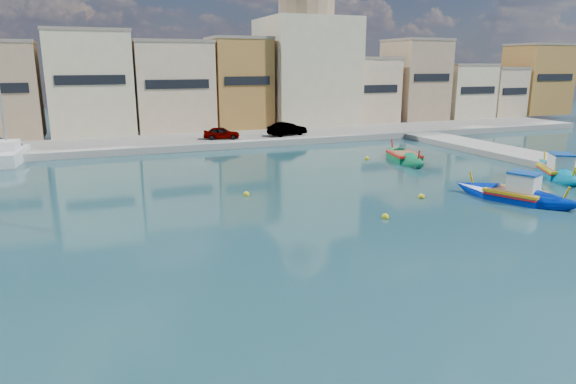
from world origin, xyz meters
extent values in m
plane|color=#123537|center=(0.00, 0.00, 0.00)|extent=(160.00, 160.00, 0.00)
cube|color=gray|center=(0.00, 32.00, 0.30)|extent=(80.00, 8.00, 0.60)
cube|color=tan|center=(-21.91, 39.16, 4.97)|extent=(6.90, 6.32, 8.74)
cube|color=beige|center=(-13.86, 39.12, 5.55)|extent=(7.88, 6.24, 9.89)
cube|color=gray|center=(-13.86, 39.12, 10.64)|extent=(8.04, 6.37, 0.30)
cube|color=black|center=(-13.86, 35.95, 6.04)|extent=(6.30, 0.10, 0.90)
cube|color=#CFB38F|center=(-5.74, 39.72, 5.09)|extent=(7.88, 7.44, 8.99)
cube|color=gray|center=(-5.74, 39.72, 9.74)|extent=(8.04, 7.59, 0.30)
cube|color=black|center=(-5.74, 35.95, 5.54)|extent=(6.30, 0.10, 0.90)
cube|color=#B17B37|center=(1.54, 39.07, 5.31)|extent=(6.17, 6.13, 9.43)
cube|color=gray|center=(1.54, 39.07, 10.18)|extent=(6.29, 6.26, 0.30)
cube|color=black|center=(1.54, 35.95, 5.78)|extent=(4.93, 0.10, 0.90)
cube|color=tan|center=(9.05, 39.85, 3.63)|extent=(7.31, 7.69, 6.05)
cube|color=gray|center=(9.05, 39.85, 6.80)|extent=(7.46, 7.85, 0.30)
cube|color=black|center=(9.05, 35.95, 3.93)|extent=(5.85, 0.10, 0.90)
cube|color=#CFB38F|center=(17.02, 39.65, 4.31)|extent=(7.54, 7.30, 7.41)
cube|color=gray|center=(17.02, 39.65, 8.16)|extent=(7.69, 7.45, 0.30)
cube|color=black|center=(17.02, 35.95, 4.68)|extent=(6.03, 0.10, 0.90)
cube|color=tan|center=(24.93, 39.49, 5.42)|extent=(6.36, 6.97, 9.63)
cube|color=gray|center=(24.93, 39.49, 10.38)|extent=(6.48, 7.11, 0.30)
cube|color=black|center=(24.93, 35.95, 5.90)|extent=(5.09, 0.10, 0.90)
cube|color=beige|center=(32.15, 39.35, 3.93)|extent=(6.63, 6.70, 6.65)
cube|color=gray|center=(32.15, 39.35, 7.40)|extent=(6.76, 6.83, 0.30)
cube|color=black|center=(32.15, 35.95, 4.26)|extent=(5.30, 0.10, 0.90)
cube|color=#CFB38F|center=(38.26, 39.75, 3.70)|extent=(5.08, 7.51, 6.20)
cube|color=gray|center=(38.26, 39.75, 6.95)|extent=(5.18, 7.66, 0.30)
cube|color=black|center=(38.26, 35.95, 4.01)|extent=(4.06, 0.10, 0.90)
cube|color=#B17B37|center=(45.15, 39.00, 5.27)|extent=(7.79, 6.00, 9.33)
cube|color=gray|center=(45.15, 39.00, 10.08)|extent=(7.95, 6.12, 0.30)
cube|color=black|center=(45.15, 35.95, 5.73)|extent=(6.23, 0.10, 0.90)
cube|color=beige|center=(10.00, 40.00, 6.60)|extent=(10.00, 10.00, 12.00)
cylinder|color=#9E8466|center=(10.00, 40.00, 13.80)|extent=(6.40, 6.40, 2.40)
imported|color=#4C1919|center=(-2.82, 30.50, 1.18)|extent=(3.61, 2.18, 1.15)
imported|color=#4C1919|center=(3.86, 30.50, 1.25)|extent=(4.16, 2.18, 1.30)
cube|color=#0076A1|center=(15.00, 8.43, 0.18)|extent=(3.13, 3.61, 0.88)
cone|color=#0076A1|center=(16.34, 10.67, 0.22)|extent=(3.00, 3.38, 2.26)
cone|color=#0076A1|center=(13.66, 6.20, 0.22)|extent=(3.00, 3.38, 2.26)
cube|color=yellow|center=(15.00, 8.43, 0.55)|extent=(3.28, 3.79, 0.16)
cube|color=red|center=(15.00, 8.43, 0.39)|extent=(3.24, 3.70, 0.09)
cube|color=olive|center=(15.00, 8.43, 0.62)|extent=(2.76, 3.23, 0.05)
cylinder|color=yellow|center=(16.47, 10.89, 0.79)|extent=(0.32, 0.42, 0.96)
cylinder|color=yellow|center=(13.53, 5.98, 0.79)|extent=(0.32, 0.42, 0.96)
cube|color=white|center=(14.76, 8.04, 1.10)|extent=(1.88, 2.01, 0.97)
cube|color=#0F47A5|center=(14.76, 8.04, 1.64)|extent=(2.00, 2.14, 0.11)
cube|color=#0021AC|center=(7.35, 4.54, 0.18)|extent=(2.76, 3.33, 0.90)
cone|color=#0021AC|center=(6.43, 6.72, 0.22)|extent=(2.68, 3.14, 2.24)
cone|color=#0021AC|center=(8.26, 2.36, 0.22)|extent=(2.68, 3.14, 2.24)
cube|color=gold|center=(7.35, 4.54, 0.56)|extent=(2.88, 3.50, 0.16)
cube|color=red|center=(7.35, 4.54, 0.39)|extent=(2.86, 3.41, 0.09)
cube|color=olive|center=(7.35, 4.54, 0.63)|extent=(2.41, 2.98, 0.05)
cylinder|color=gold|center=(6.34, 6.93, 0.81)|extent=(0.28, 0.44, 0.98)
cylinder|color=gold|center=(8.36, 2.14, 0.81)|extent=(0.28, 0.44, 0.98)
cube|color=white|center=(7.51, 4.15, 1.12)|extent=(1.72, 1.83, 0.99)
cube|color=#0F47A5|center=(7.51, 4.15, 1.67)|extent=(1.83, 1.95, 0.11)
cube|color=#0B7546|center=(8.60, 17.23, 0.19)|extent=(2.50, 3.41, 0.93)
cone|color=#0B7546|center=(9.17, 19.71, 0.23)|extent=(2.45, 3.19, 2.34)
cone|color=#0B7546|center=(8.03, 14.76, 0.23)|extent=(2.45, 3.19, 2.34)
cube|color=red|center=(8.60, 17.23, 0.58)|extent=(2.61, 3.59, 0.17)
cube|color=#197F33|center=(8.60, 17.23, 0.41)|extent=(2.60, 3.48, 0.09)
cube|color=olive|center=(8.60, 17.23, 0.65)|extent=(2.17, 3.07, 0.06)
cylinder|color=red|center=(9.22, 19.95, 0.84)|extent=(0.23, 0.46, 1.01)
cylinder|color=red|center=(7.97, 14.51, 0.84)|extent=(0.23, 0.46, 1.01)
cube|color=white|center=(-20.69, 28.31, 0.35)|extent=(3.05, 6.16, 1.29)
cone|color=white|center=(-20.26, 32.10, 0.35)|extent=(2.76, 3.63, 2.39)
cube|color=white|center=(-20.69, 28.31, 1.34)|extent=(2.02, 2.31, 0.70)
sphere|color=yellow|center=(-1.23, 4.35, 0.08)|extent=(0.36, 0.36, 0.36)
sphere|color=yellow|center=(2.84, 7.00, 0.08)|extent=(0.36, 0.36, 0.36)
sphere|color=yellow|center=(6.16, 18.84, 0.08)|extent=(0.36, 0.36, 0.36)
sphere|color=yellow|center=(-6.35, 11.27, 0.08)|extent=(0.36, 0.36, 0.36)
camera|label=1|loc=(-14.87, -16.68, 7.51)|focal=32.00mm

